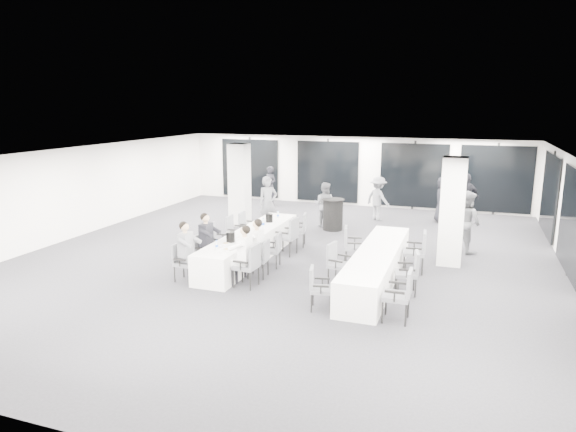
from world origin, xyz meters
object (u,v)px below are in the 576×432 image
chair_side_right_far (418,249)px  standing_guest_e (443,197)px  chair_main_left_far (246,225)px  standing_guest_c (378,196)px  cocktail_table (333,214)px  chair_main_left_near (183,260)px  chair_side_left_far (351,243)px  standing_guest_d (466,195)px  chair_side_left_mid (337,261)px  chair_main_right_second (261,256)px  standing_guest_h (467,218)px  standing_guest_b (325,202)px  chair_main_left_fourth (234,230)px  chair_main_right_far (300,228)px  chair_main_right_near (249,263)px  chair_main_left_mid (216,240)px  chair_side_left_near (318,286)px  chair_main_right_fourth (289,234)px  standing_guest_g (270,183)px  ice_bucket_far (269,218)px  banquet_table_main (251,246)px  banquet_table_side (376,266)px  ice_bucket_near (230,237)px  chair_main_right_mid (274,248)px  standing_guest_a (268,200)px  chair_main_left_second (204,249)px  chair_side_right_mid (410,270)px  chair_side_right_near (401,292)px

chair_side_right_far → standing_guest_e: 5.97m
chair_main_left_far → standing_guest_c: 5.43m
cocktail_table → chair_main_left_near: cocktail_table is taller
chair_side_left_far → standing_guest_d: (2.71, 5.98, 0.42)m
chair_side_left_mid → standing_guest_c: 7.04m
chair_main_right_second → standing_guest_h: standing_guest_h is taller
chair_main_left_far → standing_guest_b: standing_guest_b is taller
chair_main_left_fourth → chair_main_right_far: (1.67, 0.96, -0.00)m
chair_main_right_near → standing_guest_d: size_ratio=0.50×
chair_main_left_mid → chair_side_left_near: 4.21m
chair_main_right_fourth → standing_guest_c: standing_guest_c is taller
standing_guest_g → ice_bucket_far: standing_guest_g is taller
chair_side_left_mid → standing_guest_b: 5.69m
banquet_table_main → chair_side_left_far: size_ratio=4.94×
banquet_table_side → ice_bucket_near: bearing=-172.8°
chair_main_left_fourth → chair_main_right_mid: chair_main_left_fourth is taller
chair_main_right_near → chair_main_right_mid: 1.58m
chair_main_right_second → ice_bucket_far: 2.70m
banquet_table_main → ice_bucket_near: size_ratio=19.62×
chair_side_right_far → standing_guest_h: standing_guest_h is taller
chair_main_right_near → standing_guest_e: standing_guest_e is taller
chair_main_left_fourth → standing_guest_a: bearing=176.2°
banquet_table_side → standing_guest_g: bearing=126.5°
standing_guest_a → standing_guest_b: standing_guest_a is taller
cocktail_table → chair_main_left_second: cocktail_table is taller
banquet_table_main → cocktail_table: 4.14m
chair_main_right_second → standing_guest_d: bearing=-35.1°
chair_main_left_second → standing_guest_c: 7.72m
standing_guest_a → chair_main_left_near: bearing=-133.1°
chair_main_left_fourth → chair_main_right_far: chair_main_left_fourth is taller
chair_side_left_near → chair_side_left_mid: size_ratio=0.92×
chair_main_left_near → chair_main_left_second: bearing=-177.5°
chair_main_left_far → ice_bucket_near: size_ratio=3.59×
standing_guest_g → chair_side_right_mid: bearing=-30.9°
chair_main_left_far → standing_guest_d: 7.85m
standing_guest_g → chair_main_right_fourth: bearing=-43.4°
chair_side_left_far → chair_side_right_mid: 2.32m
chair_main_right_second → standing_guest_h: bearing=-53.6°
chair_main_right_second → chair_side_left_mid: (1.83, 0.17, 0.02)m
chair_main_left_second → chair_side_right_mid: chair_side_right_mid is taller
banquet_table_side → chair_side_right_near: bearing=-68.4°
banquet_table_side → chair_main_right_near: bearing=-152.9°
chair_main_right_mid → chair_side_right_mid: size_ratio=0.92×
standing_guest_c → ice_bucket_near: 7.41m
chair_main_left_second → standing_guest_a: size_ratio=0.43×
chair_main_right_far → chair_side_right_far: 3.75m
chair_side_left_near → chair_side_right_far: size_ratio=0.85×
chair_main_right_far → standing_guest_e: 5.96m
chair_side_right_near → ice_bucket_near: chair_side_right_near is taller
standing_guest_h → chair_main_left_far: bearing=59.1°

